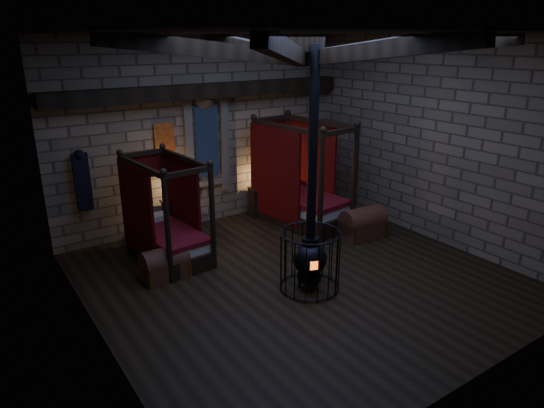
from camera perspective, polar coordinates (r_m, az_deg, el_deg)
room at (r=8.03m, az=3.13°, el=16.16°), size 7.02×7.02×4.29m
bed_left at (r=9.72m, az=-12.27°, el=-3.46°), size 1.16×1.99×2.00m
bed_right at (r=11.33m, az=3.22°, el=0.69°), size 1.47×2.39×2.37m
trunk_left at (r=9.01m, az=-12.47°, el=-6.97°), size 0.80×0.51×0.59m
trunk_right at (r=10.72m, az=10.58°, el=-2.32°), size 0.97×0.66×0.68m
nightstand_left at (r=10.73m, az=-11.27°, el=-1.66°), size 0.54×0.52×0.99m
nightstand_right at (r=11.78m, az=-1.56°, el=0.30°), size 0.51×0.49×0.77m
stove at (r=8.30m, az=4.48°, el=-6.04°), size 1.03×1.03×4.05m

